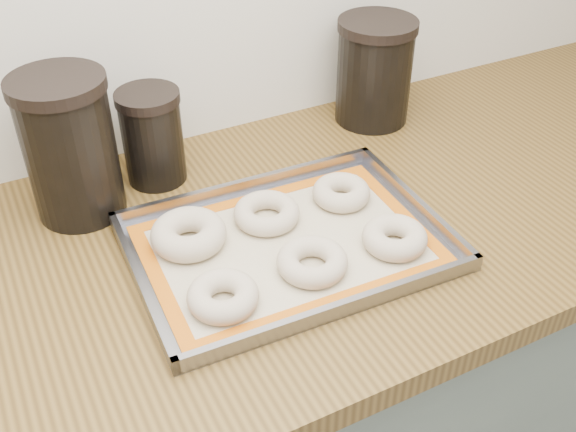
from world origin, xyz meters
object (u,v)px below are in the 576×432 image
bagel_back_left (189,234)px  canister_mid (152,137)px  bagel_front_left (223,296)px  bagel_back_mid (267,213)px  bagel_front_right (395,238)px  bagel_back_right (341,192)px  bagel_front_mid (312,262)px  canister_right (374,71)px  baking_tray (288,244)px  canister_left (70,147)px

bagel_back_left → canister_mid: 0.21m
bagel_front_left → bagel_back_mid: size_ratio=0.94×
bagel_front_right → bagel_back_right: bagel_front_right is taller
bagel_back_left → bagel_back_right: bearing=-1.5°
bagel_front_mid → bagel_back_mid: bearing=93.2°
bagel_back_right → canister_right: size_ratio=0.47×
bagel_front_mid → bagel_back_left: 0.19m
bagel_back_right → bagel_back_left: bearing=178.5°
bagel_front_mid → canister_mid: bearing=109.5°
bagel_front_right → canister_right: 0.41m
baking_tray → bagel_front_mid: bagel_front_mid is taller
bagel_front_left → bagel_front_right: size_ratio=1.00×
bagel_back_left → canister_mid: (0.02, 0.20, 0.06)m
bagel_front_left → bagel_front_mid: bagel_front_left is taller
bagel_front_right → canister_left: canister_left is taller
bagel_front_right → bagel_back_left: 0.31m
bagel_front_left → bagel_back_mid: (0.13, 0.14, -0.00)m
bagel_back_left → baking_tray: bearing=-28.1°
bagel_back_right → canister_mid: canister_mid is taller
bagel_back_left → bagel_back_right: (0.26, -0.01, -0.00)m
bagel_back_right → canister_left: canister_left is taller
baking_tray → bagel_front_right: 0.16m
bagel_front_right → bagel_back_left: (-0.27, 0.14, 0.00)m
baking_tray → bagel_front_right: (0.14, -0.07, 0.01)m
bagel_front_left → bagel_back_right: (0.26, 0.14, -0.00)m
bagel_back_mid → bagel_back_right: (0.13, -0.01, 0.00)m
bagel_front_left → baking_tray: bearing=28.4°
bagel_back_mid → bagel_back_left: bearing=179.6°
baking_tray → bagel_back_right: bearing=25.9°
bagel_back_right → canister_left: size_ratio=0.41×
baking_tray → bagel_back_left: (-0.13, 0.07, 0.02)m
bagel_back_right → canister_left: bearing=155.1°
bagel_back_right → canister_mid: size_ratio=0.58×
bagel_front_right → canister_left: (-0.39, 0.31, 0.09)m
bagel_back_left → bagel_front_left: bearing=-91.8°
canister_mid → canister_left: bearing=-166.6°
bagel_back_mid → canister_mid: size_ratio=0.64×
baking_tray → bagel_back_left: size_ratio=4.15×
bagel_front_left → bagel_front_right: bearing=-0.3°
bagel_back_mid → bagel_front_left: bearing=-133.2°
baking_tray → bagel_front_mid: bearing=-85.3°
bagel_front_mid → bagel_back_left: size_ratio=0.90×
bagel_front_right → canister_left: 0.51m
bagel_front_mid → canister_mid: (-0.12, 0.34, 0.06)m
bagel_front_mid → canister_mid: canister_mid is taller
bagel_back_mid → canister_mid: canister_mid is taller
baking_tray → bagel_front_right: bearing=-28.0°
bagel_front_left → canister_right: canister_right is taller
bagel_front_mid → canister_left: size_ratio=0.44×
baking_tray → bagel_front_left: 0.15m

